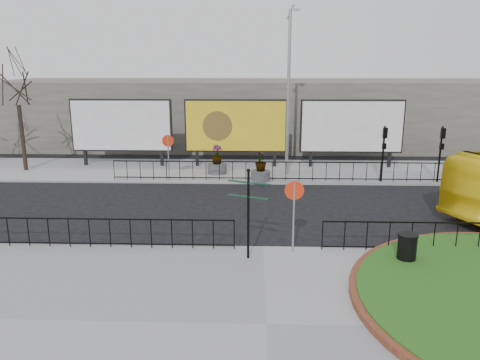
{
  "coord_description": "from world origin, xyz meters",
  "views": [
    {
      "loc": [
        -0.3,
        -15.29,
        6.37
      ],
      "look_at": [
        -0.88,
        2.07,
        1.99
      ],
      "focal_mm": 35.0,
      "sensor_mm": 36.0,
      "label": 1
    }
  ],
  "objects_px": {
    "lamp_post": "(288,91)",
    "planter_a": "(217,163)",
    "litter_bin": "(407,250)",
    "planter_b": "(261,169)",
    "billboard_mid": "(236,126)",
    "fingerpost_sign": "(248,205)"
  },
  "relations": [
    {
      "from": "lamp_post",
      "to": "planter_a",
      "type": "distance_m",
      "value": 5.74
    },
    {
      "from": "fingerpost_sign",
      "to": "planter_b",
      "type": "xyz_separation_m",
      "value": [
        0.5,
        10.4,
        -1.2
      ]
    },
    {
      "from": "litter_bin",
      "to": "planter_a",
      "type": "distance_m",
      "value": 14.24
    },
    {
      "from": "litter_bin",
      "to": "planter_b",
      "type": "bearing_deg",
      "value": 112.64
    },
    {
      "from": "billboard_mid",
      "to": "litter_bin",
      "type": "xyz_separation_m",
      "value": [
        6.0,
        -14.37,
        -1.95
      ]
    },
    {
      "from": "litter_bin",
      "to": "planter_a",
      "type": "xyz_separation_m",
      "value": [
        -7.01,
        12.4,
        0.07
      ]
    },
    {
      "from": "lamp_post",
      "to": "litter_bin",
      "type": "relative_size",
      "value": 8.87
    },
    {
      "from": "billboard_mid",
      "to": "fingerpost_sign",
      "type": "xyz_separation_m",
      "value": [
        0.99,
        -13.97,
        -0.66
      ]
    },
    {
      "from": "billboard_mid",
      "to": "planter_a",
      "type": "xyz_separation_m",
      "value": [
        -1.01,
        -1.97,
        -1.88
      ]
    },
    {
      "from": "lamp_post",
      "to": "planter_a",
      "type": "relative_size",
      "value": 5.58
    },
    {
      "from": "billboard_mid",
      "to": "planter_b",
      "type": "height_order",
      "value": "billboard_mid"
    },
    {
      "from": "fingerpost_sign",
      "to": "planter_b",
      "type": "height_order",
      "value": "fingerpost_sign"
    },
    {
      "from": "lamp_post",
      "to": "litter_bin",
      "type": "distance_m",
      "value": 13.42
    },
    {
      "from": "billboard_mid",
      "to": "planter_a",
      "type": "distance_m",
      "value": 2.9
    },
    {
      "from": "fingerpost_sign",
      "to": "litter_bin",
      "type": "relative_size",
      "value": 2.89
    },
    {
      "from": "lamp_post",
      "to": "litter_bin",
      "type": "xyz_separation_m",
      "value": [
        2.99,
        -12.4,
        -4.18
      ]
    },
    {
      "from": "billboard_mid",
      "to": "lamp_post",
      "type": "height_order",
      "value": "lamp_post"
    },
    {
      "from": "billboard_mid",
      "to": "planter_a",
      "type": "relative_size",
      "value": 3.75
    },
    {
      "from": "litter_bin",
      "to": "planter_a",
      "type": "bearing_deg",
      "value": 119.46
    },
    {
      "from": "planter_a",
      "to": "planter_b",
      "type": "xyz_separation_m",
      "value": [
        2.5,
        -1.6,
        0.02
      ]
    },
    {
      "from": "lamp_post",
      "to": "planter_b",
      "type": "distance_m",
      "value": 4.64
    },
    {
      "from": "fingerpost_sign",
      "to": "litter_bin",
      "type": "distance_m",
      "value": 5.19
    }
  ]
}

